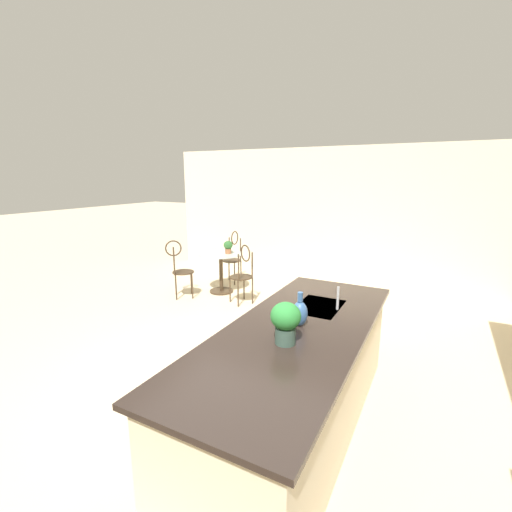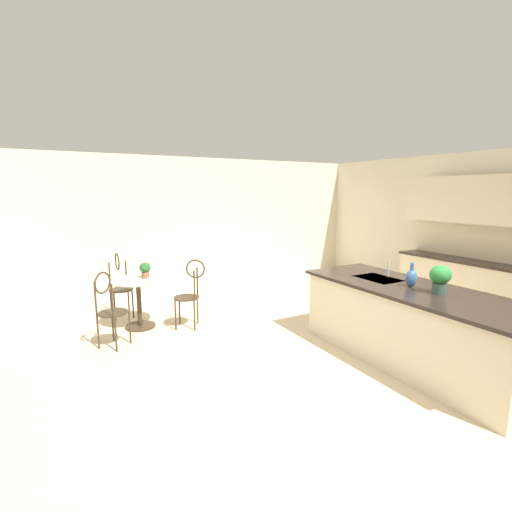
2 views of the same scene
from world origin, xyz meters
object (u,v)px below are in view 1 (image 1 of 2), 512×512
object	(u,v)px
bistro_table	(221,269)
potted_plant_on_table	(228,246)
vase_on_counter	(300,313)
potted_plant_counter_near	(286,320)
chair_by_island	(243,271)
chair_toward_desk	(180,266)
chair_near_window	(233,254)

from	to	relation	value
bistro_table	potted_plant_on_table	xyz separation A→B (m)	(-0.06, 0.13, 0.43)
bistro_table	vase_on_counter	bearing A→B (deg)	43.50
bistro_table	potted_plant_counter_near	distance (m)	4.07
chair_by_island	potted_plant_on_table	bearing A→B (deg)	-127.60
potted_plant_counter_near	bistro_table	bearing A→B (deg)	-139.71
potted_plant_counter_near	vase_on_counter	world-z (taller)	potted_plant_counter_near
chair_by_island	chair_toward_desk	world-z (taller)	same
chair_near_window	potted_plant_counter_near	world-z (taller)	potted_plant_counter_near
chair_near_window	chair_by_island	size ratio (longest dim) A/B	1.00
chair_near_window	vase_on_counter	distance (m)	4.38
chair_near_window	chair_toward_desk	size ratio (longest dim) A/B	1.00
bistro_table	chair_by_island	xyz separation A→B (m)	(0.36, 0.67, 0.13)
chair_toward_desk	potted_plant_on_table	distance (m)	0.94
chair_near_window	chair_toward_desk	bearing A→B (deg)	-14.87
chair_toward_desk	potted_plant_counter_near	xyz separation A→B (m)	(2.48, 3.09, 0.53)
potted_plant_on_table	vase_on_counter	size ratio (longest dim) A/B	0.82
chair_near_window	potted_plant_on_table	xyz separation A→B (m)	(0.61, 0.28, 0.30)
chair_by_island	potted_plant_on_table	world-z (taller)	chair_by_island
vase_on_counter	chair_by_island	bearing A→B (deg)	-141.04
chair_near_window	potted_plant_counter_near	bearing A→B (deg)	36.37
chair_by_island	chair_near_window	bearing A→B (deg)	-141.31
chair_near_window	potted_plant_on_table	bearing A→B (deg)	24.65
chair_near_window	vase_on_counter	xyz separation A→B (m)	(3.39, 2.73, 0.46)
chair_near_window	vase_on_counter	bearing A→B (deg)	38.87
chair_by_island	vase_on_counter	world-z (taller)	vase_on_counter
bistro_table	potted_plant_on_table	distance (m)	0.45
potted_plant_on_table	chair_near_window	bearing A→B (deg)	-155.35
bistro_table	potted_plant_on_table	size ratio (longest dim) A/B	3.40
potted_plant_on_table	potted_plant_counter_near	bearing A→B (deg)	38.35
bistro_table	potted_plant_on_table	world-z (taller)	potted_plant_on_table
chair_toward_desk	vase_on_counter	distance (m)	3.76
chair_near_window	potted_plant_counter_near	distance (m)	4.67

